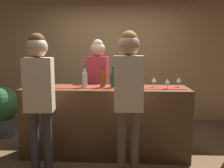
{
  "coord_description": "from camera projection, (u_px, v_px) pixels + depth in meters",
  "views": [
    {
      "loc": [
        0.29,
        -3.46,
        1.58
      ],
      "look_at": [
        0.1,
        0.0,
        1.06
      ],
      "focal_mm": 38.95,
      "sensor_mm": 36.0,
      "label": 1
    }
  ],
  "objects": [
    {
      "name": "bartender",
      "position": [
        98.0,
        79.0,
        4.09
      ],
      "size": [
        0.37,
        0.25,
        1.72
      ],
      "rotation": [
        0.0,
        0.0,
        2.98
      ],
      "color": "#26262B",
      "rests_on": "ground"
    },
    {
      "name": "back_wall",
      "position": [
        113.0,
        54.0,
        5.32
      ],
      "size": [
        6.0,
        0.12,
        2.9
      ],
      "primitive_type": "cube",
      "color": "tan",
      "rests_on": "ground"
    },
    {
      "name": "customer_browsing",
      "position": [
        39.0,
        89.0,
        2.91
      ],
      "size": [
        0.36,
        0.25,
        1.75
      ],
      "rotation": [
        0.0,
        0.0,
        0.09
      ],
      "color": "#33333D",
      "rests_on": "ground"
    },
    {
      "name": "wine_glass_far_end",
      "position": [
        167.0,
        81.0,
        3.37
      ],
      "size": [
        0.07,
        0.07,
        0.14
      ],
      "color": "silver",
      "rests_on": "bar_counter"
    },
    {
      "name": "counter_runner_cloth",
      "position": [
        105.0,
        87.0,
        3.51
      ],
      "size": [
        2.27,
        0.28,
        0.01
      ],
      "primitive_type": "cube",
      "color": "maroon",
      "rests_on": "bar_counter"
    },
    {
      "name": "wine_bottle_amber",
      "position": [
        102.0,
        80.0,
        3.49
      ],
      "size": [
        0.07,
        0.07,
        0.3
      ],
      "color": "brown",
      "rests_on": "bar_counter"
    },
    {
      "name": "wine_bottle_green",
      "position": [
        113.0,
        80.0,
        3.47
      ],
      "size": [
        0.07,
        0.07,
        0.3
      ],
      "color": "#194723",
      "rests_on": "bar_counter"
    },
    {
      "name": "customer_sipping",
      "position": [
        129.0,
        88.0,
        2.88
      ],
      "size": [
        0.35,
        0.25,
        1.78
      ],
      "rotation": [
        0.0,
        0.0,
        0.06
      ],
      "color": "brown",
      "rests_on": "ground"
    },
    {
      "name": "wine_glass_near_customer",
      "position": [
        154.0,
        80.0,
        3.51
      ],
      "size": [
        0.07,
        0.07,
        0.14
      ],
      "color": "silver",
      "rests_on": "bar_counter"
    },
    {
      "name": "wine_glass_mid_counter",
      "position": [
        179.0,
        80.0,
        3.5
      ],
      "size": [
        0.07,
        0.07,
        0.14
      ],
      "color": "silver",
      "rests_on": "bar_counter"
    },
    {
      "name": "wine_bottle_clear",
      "position": [
        85.0,
        80.0,
        3.5
      ],
      "size": [
        0.07,
        0.07,
        0.3
      ],
      "color": "#B2C6C1",
      "rests_on": "bar_counter"
    },
    {
      "name": "ground_plane",
      "position": [
        106.0,
        154.0,
        3.66
      ],
      "size": [
        10.0,
        10.0,
        0.0
      ],
      "primitive_type": "plane",
      "color": "brown"
    },
    {
      "name": "bar_counter",
      "position": [
        106.0,
        121.0,
        3.59
      ],
      "size": [
        2.38,
        0.6,
        1.01
      ],
      "primitive_type": "cube",
      "color": "#543821",
      "rests_on": "ground"
    },
    {
      "name": "potted_plant_tall",
      "position": [
        2.0,
        108.0,
        4.34
      ],
      "size": [
        0.62,
        0.62,
        0.9
      ],
      "color": "#4C4C51",
      "rests_on": "ground"
    }
  ]
}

